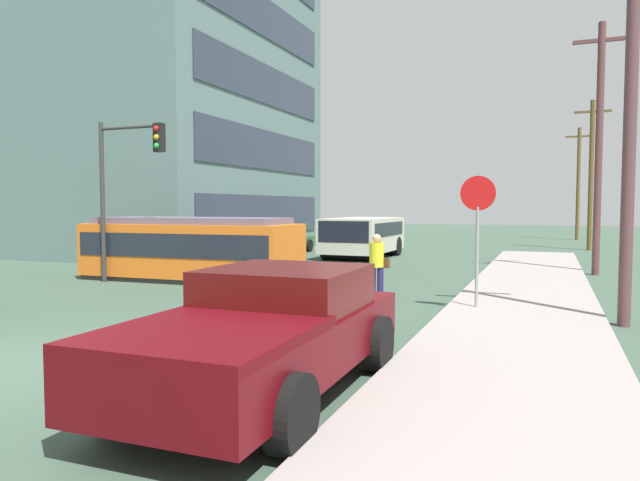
{
  "coord_description": "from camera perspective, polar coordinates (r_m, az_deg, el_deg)",
  "views": [
    {
      "loc": [
        7.31,
        -5.98,
        2.36
      ],
      "look_at": [
        1.5,
        8.68,
        1.42
      ],
      "focal_mm": 32.6,
      "sensor_mm": 36.0,
      "label": 1
    }
  ],
  "objects": [
    {
      "name": "city_bus",
      "position": [
        26.63,
        4.23,
        0.55
      ],
      "size": [
        2.64,
        5.25,
        1.81
      ],
      "color": "beige",
      "rests_on": "ground"
    },
    {
      "name": "utility_pole_distant",
      "position": [
        44.05,
        24.02,
        5.31
      ],
      "size": [
        1.8,
        0.24,
        7.74
      ],
      "color": "brown",
      "rests_on": "ground"
    },
    {
      "name": "lane_stripe_4",
      "position": [
        28.72,
        6.82,
        -1.32
      ],
      "size": [
        0.16,
        2.4,
        0.01
      ],
      "primitive_type": "cube",
      "color": "silver",
      "rests_on": "ground"
    },
    {
      "name": "sidewalk_curb_right",
      "position": [
        12.21,
        19.02,
        -7.6
      ],
      "size": [
        3.2,
        36.0,
        0.14
      ],
      "primitive_type": "cube",
      "color": "gray",
      "rests_on": "ground"
    },
    {
      "name": "traffic_light_mast",
      "position": [
        18.62,
        -18.53,
        6.5
      ],
      "size": [
        2.36,
        0.33,
        4.92
      ],
      "color": "#333333",
      "rests_on": "ground"
    },
    {
      "name": "ground_plane",
      "position": [
        17.73,
        -2.93,
        -4.25
      ],
      "size": [
        120.0,
        120.0,
        0.0
      ],
      "primitive_type": "plane",
      "color": "#3A5141"
    },
    {
      "name": "lane_stripe_3",
      "position": [
        23.0,
        2.98,
        -2.47
      ],
      "size": [
        0.16,
        2.4,
        0.01
      ],
      "primitive_type": "cube",
      "color": "silver",
      "rests_on": "ground"
    },
    {
      "name": "utility_pole_mid",
      "position": [
        21.98,
        25.7,
        8.48
      ],
      "size": [
        1.8,
        0.24,
        8.49
      ],
      "color": "brown",
      "rests_on": "ground"
    },
    {
      "name": "utility_pole_near",
      "position": [
        12.87,
        28.16,
        10.75
      ],
      "size": [
        1.8,
        0.24,
        7.83
      ],
      "color": "brown",
      "rests_on": "ground"
    },
    {
      "name": "pickup_truck_parked",
      "position": [
        7.35,
        -5.07,
        -8.89
      ],
      "size": [
        2.3,
        5.01,
        1.55
      ],
      "color": "#4F070D",
      "rests_on": "ground"
    },
    {
      "name": "parked_sedan_mid",
      "position": [
        23.38,
        -10.94,
        -0.91
      ],
      "size": [
        2.13,
        4.49,
        1.19
      ],
      "color": "beige",
      "rests_on": "ground"
    },
    {
      "name": "parked_sedan_far",
      "position": [
        29.14,
        -3.65,
        -0.02
      ],
      "size": [
        1.99,
        4.14,
        1.19
      ],
      "color": "#346236",
      "rests_on": "ground"
    },
    {
      "name": "lane_stripe_2",
      "position": [
        14.23,
        -9.67,
        -6.17
      ],
      "size": [
        0.16,
        2.4,
        0.01
      ],
      "primitive_type": "cube",
      "color": "silver",
      "rests_on": "ground"
    },
    {
      "name": "corner_building",
      "position": [
        33.68,
        -16.99,
        15.68
      ],
      "size": [
        14.72,
        14.69,
        19.2
      ],
      "color": "slate",
      "rests_on": "ground"
    },
    {
      "name": "pedestrian_crossing",
      "position": [
        14.46,
        5.6,
        -2.23
      ],
      "size": [
        0.51,
        0.36,
        1.67
      ],
      "color": "navy",
      "rests_on": "ground"
    },
    {
      "name": "lane_stripe_1",
      "position": [
        11.07,
        -20.62,
        -9.1
      ],
      "size": [
        0.16,
        2.4,
        0.01
      ],
      "primitive_type": "cube",
      "color": "silver",
      "rests_on": "ground"
    },
    {
      "name": "utility_pole_far",
      "position": [
        34.06,
        25.06,
        6.08
      ],
      "size": [
        1.8,
        0.24,
        7.92
      ],
      "color": "brown",
      "rests_on": "ground"
    },
    {
      "name": "streetcar_tram",
      "position": [
        18.99,
        -12.5,
        -0.68
      ],
      "size": [
        6.96,
        2.71,
        2.0
      ],
      "color": "orange",
      "rests_on": "ground"
    },
    {
      "name": "stop_sign",
      "position": [
        13.16,
        15.22,
        2.56
      ],
      "size": [
        0.76,
        0.07,
        2.88
      ],
      "color": "gray",
      "rests_on": "sidewalk_curb_right"
    }
  ]
}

